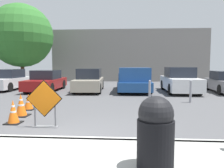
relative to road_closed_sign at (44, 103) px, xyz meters
name	(u,v)px	position (x,y,z in m)	size (l,w,h in m)	color
ground_plane	(107,91)	(0.95, 8.80, -0.72)	(96.00, 96.00, 0.00)	#4C4C4F
curb_lip	(66,140)	(0.95, -1.20, -0.65)	(28.69, 0.20, 0.14)	#999993
road_closed_sign	(44,103)	(0.00, 0.00, 0.00)	(1.05, 0.20, 1.36)	black
traffic_cone_nearest	(13,112)	(-1.12, 0.36, -0.37)	(0.46, 0.46, 0.73)	black
traffic_cone_second	(21,105)	(-1.35, 1.31, -0.34)	(0.52, 0.52, 0.78)	black
traffic_cone_third	(28,102)	(-1.60, 2.41, -0.42)	(0.47, 0.47, 0.63)	black
parked_car_nearest	(8,80)	(-6.20, 9.11, -0.05)	(1.94, 4.10, 1.47)	silver
parked_car_second	(46,81)	(-3.21, 8.63, -0.07)	(1.86, 4.42, 1.42)	maroon
parked_car_third	(89,81)	(-0.22, 8.61, -0.03)	(1.96, 4.48, 1.53)	#A39984
pickup_truck	(134,81)	(2.78, 8.61, 0.00)	(2.18, 5.16, 1.60)	navy
parked_car_fourth	(180,81)	(5.77, 8.55, 0.03)	(1.91, 4.59, 1.63)	white
trash_bin	(156,132)	(2.80, -2.53, 0.00)	(0.59, 0.59, 1.16)	black
bollard_nearest	(150,90)	(3.42, 4.51, -0.16)	(0.12, 0.12, 1.06)	gray
bollard_second	(191,91)	(5.34, 4.51, -0.16)	(0.12, 0.12, 1.07)	gray
building_facade_backdrop	(129,56)	(2.54, 19.89, 2.06)	(16.74, 5.00, 5.55)	gray
street_tree_behind_lot	(21,36)	(-6.97, 12.90, 3.60)	(5.50, 5.50, 7.07)	#513823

